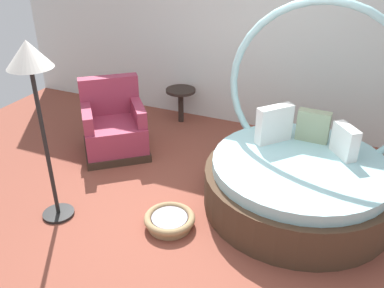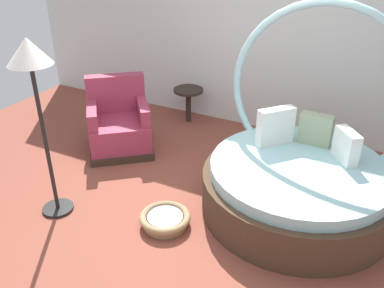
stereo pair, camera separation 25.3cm
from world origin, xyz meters
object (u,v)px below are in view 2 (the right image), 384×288
(red_armchair, at_px, (119,126))
(pet_basket, at_px, (165,219))
(side_table, at_px, (188,95))
(floor_lamp, at_px, (32,70))
(round_daybed, at_px, (300,175))

(red_armchair, xyz_separation_m, pet_basket, (1.36, -1.12, -0.26))
(side_table, distance_m, floor_lamp, 2.83)
(pet_basket, bearing_deg, red_armchair, 140.55)
(floor_lamp, bearing_deg, round_daybed, 29.02)
(side_table, relative_size, floor_lamp, 0.29)
(pet_basket, bearing_deg, side_table, 112.49)
(floor_lamp, bearing_deg, side_table, 85.83)
(round_daybed, bearing_deg, red_armchair, 175.49)
(side_table, bearing_deg, round_daybed, -34.07)
(pet_basket, height_order, floor_lamp, floor_lamp)
(side_table, bearing_deg, pet_basket, -67.51)
(red_armchair, distance_m, side_table, 1.25)
(round_daybed, distance_m, side_table, 2.44)
(red_armchair, bearing_deg, pet_basket, -39.45)
(red_armchair, xyz_separation_m, side_table, (0.41, 1.18, 0.10))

